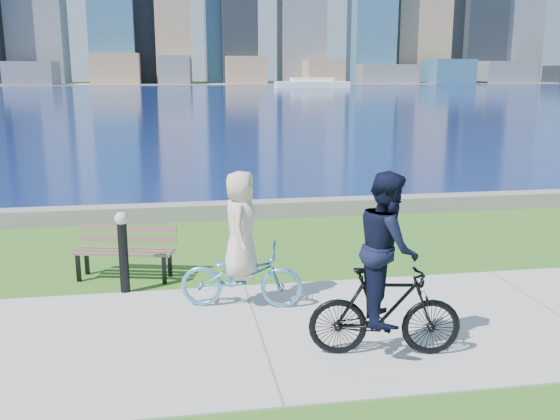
# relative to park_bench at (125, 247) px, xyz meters

# --- Properties ---
(ground) EXTENTS (320.00, 320.00, 0.00)m
(ground) POSITION_rel_park_bench_xyz_m (1.78, -2.50, -0.49)
(ground) COLOR #2C5F19
(ground) RESTS_ON ground
(concrete_path) EXTENTS (80.00, 3.50, 0.02)m
(concrete_path) POSITION_rel_park_bench_xyz_m (1.78, -2.50, -0.48)
(concrete_path) COLOR #A2A29D
(concrete_path) RESTS_ON ground
(seawall) EXTENTS (90.00, 0.50, 0.35)m
(seawall) POSITION_rel_park_bench_xyz_m (1.78, 3.70, -0.31)
(seawall) COLOR slate
(seawall) RESTS_ON ground
(bay_water) EXTENTS (320.00, 131.00, 0.01)m
(bay_water) POSITION_rel_park_bench_xyz_m (1.78, 69.50, -0.48)
(bay_water) COLOR #0C1B50
(bay_water) RESTS_ON ground
(far_shore) EXTENTS (320.00, 30.00, 0.12)m
(far_shore) POSITION_rel_park_bench_xyz_m (1.78, 127.50, -0.43)
(far_shore) COLOR gray
(far_shore) RESTS_ON ground
(ferry_far) EXTENTS (12.24, 3.50, 1.66)m
(ferry_far) POSITION_rel_park_bench_xyz_m (23.48, 93.70, 0.20)
(ferry_far) COLOR white
(ferry_far) RESTS_ON ground
(park_bench) EXTENTS (1.63, 0.89, 0.80)m
(park_bench) POSITION_rel_park_bench_xyz_m (0.00, 0.00, 0.00)
(park_bench) COLOR black
(park_bench) RESTS_ON ground
(bollard_lamp) EXTENTS (0.20, 0.20, 1.22)m
(bollard_lamp) POSITION_rel_park_bench_xyz_m (0.03, -0.73, 0.21)
(bollard_lamp) COLOR black
(bollard_lamp) RESTS_ON ground
(cyclist_woman) EXTENTS (0.92, 1.76, 1.89)m
(cyclist_woman) POSITION_rel_park_bench_xyz_m (1.66, -1.57, 0.23)
(cyclist_woman) COLOR #55A1CE
(cyclist_woman) RESTS_ON ground
(cyclist_man) EXTENTS (0.79, 1.78, 2.13)m
(cyclist_man) POSITION_rel_park_bench_xyz_m (3.11, -3.32, 0.43)
(cyclist_man) COLOR black
(cyclist_man) RESTS_ON ground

